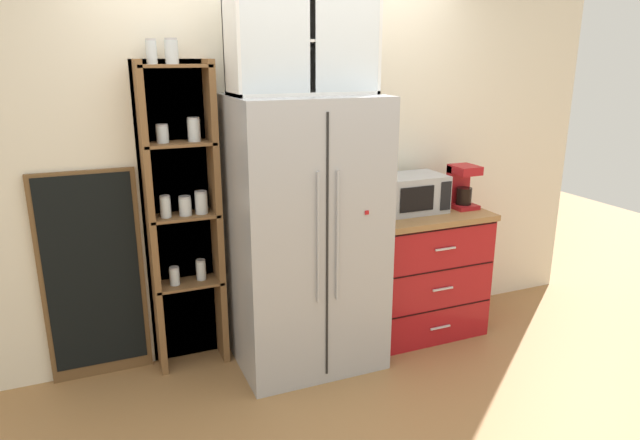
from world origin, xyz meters
The scene contains 11 objects.
ground_plane centered at (0.00, 0.00, 0.00)m, with size 10.64×10.64×0.00m, color #9E7042.
wall_back_cream centered at (0.00, 0.40, 1.27)m, with size 4.95×0.10×2.55m, color silver.
refrigerator centered at (0.00, 0.01, 0.87)m, with size 0.91×0.71×1.75m.
pantry_shelf_column centered at (-0.71, 0.30, 1.03)m, with size 0.48×0.24×2.07m.
counter_cabinet centered at (0.92, 0.07, 0.46)m, with size 0.88×0.59×0.91m.
microwave centered at (0.85, 0.12, 1.04)m, with size 0.44×0.33×0.26m.
coffee_maker centered at (1.23, 0.08, 1.07)m, with size 0.17×0.20×0.31m.
mug_red centered at (0.92, 0.08, 0.96)m, with size 0.12×0.09×0.10m.
bottle_green centered at (0.57, 0.12, 1.04)m, with size 0.06×0.06×0.30m.
upper_cabinet centered at (0.00, 0.05, 2.05)m, with size 0.87×0.32×0.61m.
chalkboard_menu centered at (-1.27, 0.33, 0.67)m, with size 0.60×0.04×1.33m.
Camera 1 is at (-1.23, -3.18, 1.97)m, focal length 31.63 mm.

